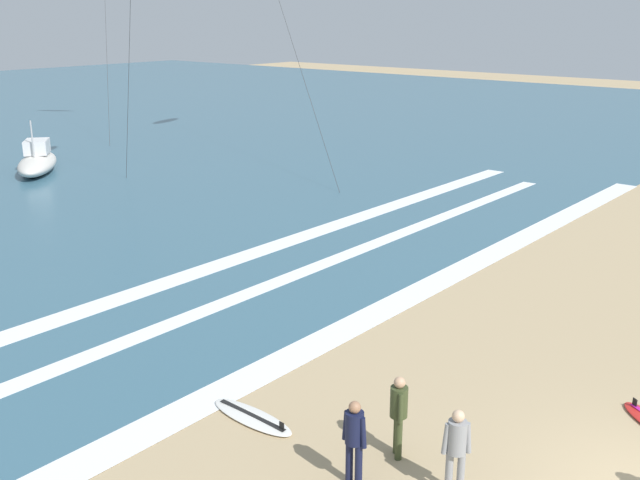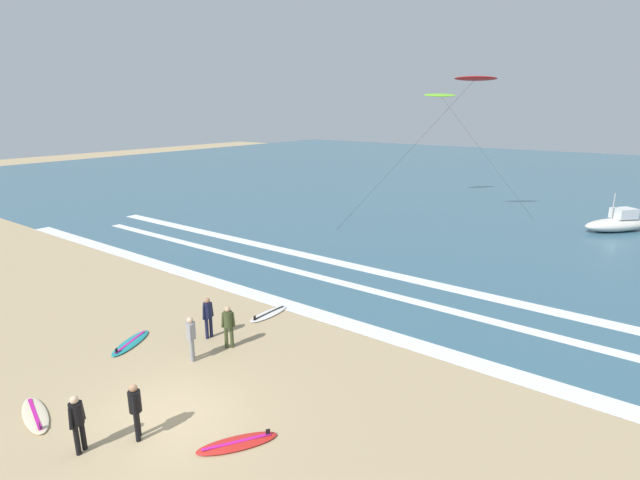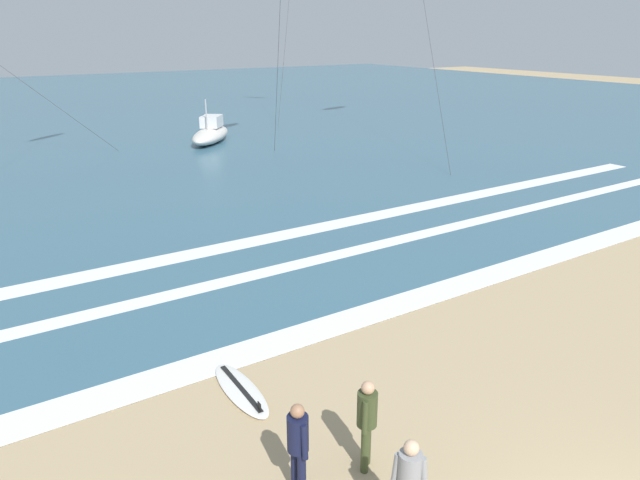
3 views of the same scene
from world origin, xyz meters
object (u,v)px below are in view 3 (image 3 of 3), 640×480
surfboard_right_spare (241,390)px  offshore_boat (211,133)px  surfer_mid_group (367,417)px  surfer_foreground_main (298,442)px

surfboard_right_spare → offshore_boat: bearing=68.3°
surfer_mid_group → offshore_boat: size_ratio=0.31×
surfboard_right_spare → offshore_boat: 27.02m
offshore_boat → surfer_foreground_main: bearing=-110.4°
surfboard_right_spare → offshore_boat: (9.97, 25.11, 0.51)m
surfer_mid_group → surfboard_right_spare: surfer_mid_group is taller
surfer_mid_group → surfboard_right_spare: bearing=105.0°
surfboard_right_spare → surfer_mid_group: bearing=-75.0°
surfer_foreground_main → surfboard_right_spare: size_ratio=0.76×
offshore_boat → surfer_mid_group: bearing=-108.1°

